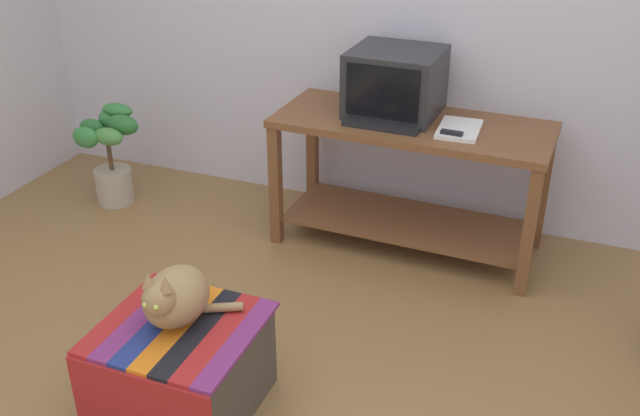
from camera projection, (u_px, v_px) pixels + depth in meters
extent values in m
cube|color=brown|center=(276.00, 186.00, 3.97)|extent=(0.06, 0.06, 0.70)
cube|color=brown|center=(529.00, 234.00, 3.50)|extent=(0.06, 0.06, 0.70)
cube|color=brown|center=(543.00, 190.00, 3.92)|extent=(0.06, 0.06, 0.70)
cube|color=brown|center=(313.00, 152.00, 4.39)|extent=(0.06, 0.06, 0.70)
cube|color=brown|center=(406.00, 222.00, 4.04)|extent=(1.35, 0.54, 0.02)
cube|color=brown|center=(412.00, 125.00, 3.77)|extent=(1.47, 0.64, 0.04)
cube|color=#28282B|center=(394.00, 111.00, 3.87)|extent=(0.34, 0.32, 0.02)
cube|color=#28282B|center=(395.00, 82.00, 3.80)|extent=(0.48, 0.45, 0.35)
cube|color=black|center=(382.00, 93.00, 3.61)|extent=(0.38, 0.02, 0.27)
cube|color=black|center=(383.00, 124.00, 3.69)|extent=(0.40, 0.16, 0.02)
cube|color=white|center=(459.00, 129.00, 3.63)|extent=(0.22, 0.31, 0.02)
cube|color=#4C4238|center=(183.00, 367.00, 2.87)|extent=(0.57, 0.53, 0.38)
cube|color=#AD2323|center=(140.00, 409.00, 2.61)|extent=(0.60, 0.01, 0.30)
cube|color=#AD2323|center=(123.00, 313.00, 2.86)|extent=(0.09, 0.58, 0.02)
cube|color=#7A2D6B|center=(141.00, 318.00, 2.83)|extent=(0.09, 0.58, 0.02)
cube|color=navy|center=(160.00, 323.00, 2.80)|extent=(0.09, 0.58, 0.02)
cube|color=orange|center=(179.00, 327.00, 2.78)|extent=(0.09, 0.58, 0.02)
cube|color=black|center=(198.00, 332.00, 2.75)|extent=(0.09, 0.58, 0.02)
cube|color=#AD2323|center=(218.00, 338.00, 2.72)|extent=(0.09, 0.58, 0.02)
cube|color=#7A2D6B|center=(238.00, 343.00, 2.69)|extent=(0.09, 0.58, 0.02)
ellipsoid|color=#9E7A4C|center=(177.00, 296.00, 2.76)|extent=(0.25, 0.32, 0.22)
sphere|color=#9E7A4C|center=(159.00, 300.00, 2.63)|extent=(0.13, 0.13, 0.13)
cylinder|color=#9E7A4C|center=(212.00, 308.00, 2.84)|extent=(0.24, 0.14, 0.04)
cone|color=#9E7A4C|center=(148.00, 280.00, 2.61)|extent=(0.05, 0.05, 0.06)
cone|color=#9E7A4C|center=(166.00, 284.00, 2.59)|extent=(0.05, 0.05, 0.06)
sphere|color=#C6D151|center=(145.00, 305.00, 2.59)|extent=(0.02, 0.02, 0.02)
sphere|color=#C6D151|center=(156.00, 307.00, 2.57)|extent=(0.02, 0.02, 0.02)
cylinder|color=#B7A893|center=(114.00, 185.00, 4.52)|extent=(0.23, 0.23, 0.22)
cylinder|color=brown|center=(110.00, 158.00, 4.44)|extent=(0.03, 0.03, 0.16)
ellipsoid|color=#2D7033|center=(123.00, 125.00, 4.29)|extent=(0.21, 0.11, 0.12)
ellipsoid|color=#38843D|center=(117.00, 110.00, 4.36)|extent=(0.21, 0.10, 0.08)
ellipsoid|color=#38843D|center=(112.00, 118.00, 4.42)|extent=(0.17, 0.15, 0.13)
ellipsoid|color=#38843D|center=(97.00, 132.00, 4.43)|extent=(0.16, 0.09, 0.12)
ellipsoid|color=#2D7033|center=(92.00, 127.00, 4.36)|extent=(0.16, 0.10, 0.10)
ellipsoid|color=#38843D|center=(86.00, 137.00, 4.24)|extent=(0.17, 0.10, 0.13)
ellipsoid|color=#4C8E42|center=(108.00, 137.00, 4.24)|extent=(0.20, 0.11, 0.11)
cube|color=black|center=(452.00, 135.00, 3.54)|extent=(0.11, 0.04, 0.04)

